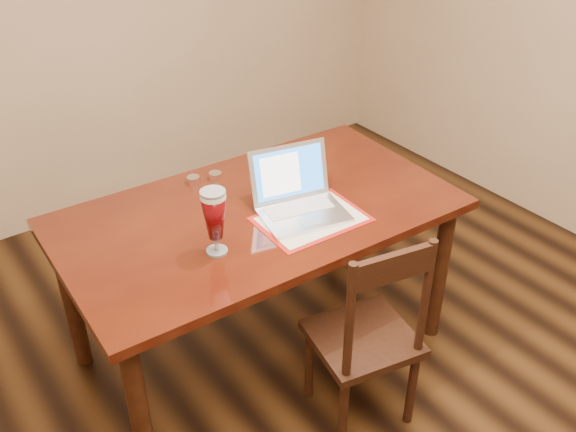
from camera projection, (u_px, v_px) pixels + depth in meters
room_shell at (382, 42)px, 1.76m from camera, size 4.51×5.01×2.71m
dining_table at (259, 227)px, 2.86m from camera, size 1.78×1.05×1.09m
dining_chair at (367, 337)px, 2.65m from camera, size 0.48×0.47×0.98m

